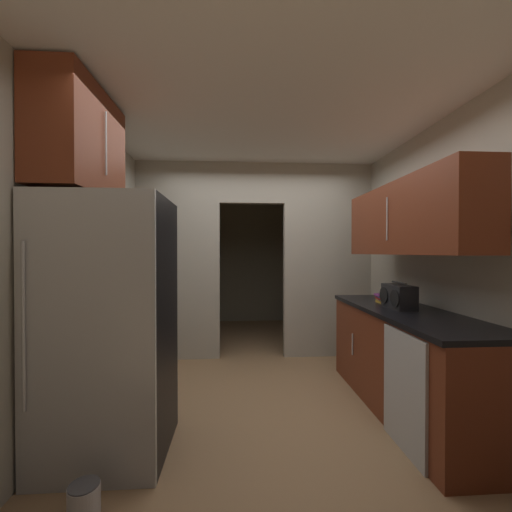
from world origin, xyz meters
TOP-DOWN VIEW (x-y plane):
  - ground at (0.00, 0.00)m, footprint 20.00×20.00m
  - kitchen_overhead_slab at (0.00, 0.44)m, footprint 3.58×6.96m
  - kitchen_partition at (0.01, 1.48)m, footprint 3.18×0.12m
  - adjoining_room_shell at (0.00, 3.12)m, footprint 3.18×2.39m
  - kitchen_flank_left at (-1.64, -0.51)m, footprint 0.10×3.98m
  - kitchen_flank_right at (1.64, -0.51)m, footprint 0.10×3.98m
  - refrigerator at (-1.17, -0.55)m, footprint 0.81×0.77m
  - lower_cabinet_run at (1.26, -0.10)m, footprint 0.67×2.00m
  - dishwasher at (0.93, -0.66)m, footprint 0.02×0.56m
  - upper_cabinet_counterside at (1.26, -0.10)m, footprint 0.36×1.80m
  - upper_cabinet_fridgeside at (-1.41, -0.45)m, footprint 0.36×0.89m
  - boombox at (1.22, -0.03)m, footprint 0.19×0.36m
  - book_stack at (1.22, 0.28)m, footprint 0.14×0.16m
  - paint_can at (-1.09, -1.12)m, footprint 0.16×0.16m

SIDE VIEW (x-z plane):
  - ground at x=0.00m, z-range 0.00..0.00m
  - paint_can at x=-1.09m, z-range 0.00..0.19m
  - dishwasher at x=0.93m, z-range 0.00..0.85m
  - lower_cabinet_run at x=1.26m, z-range 0.00..0.91m
  - refrigerator at x=-1.17m, z-range 0.00..1.81m
  - book_stack at x=1.22m, z-range 0.91..1.01m
  - boombox at x=1.22m, z-range 0.90..1.14m
  - adjoining_room_shell at x=0.00m, z-range 0.00..2.64m
  - kitchen_flank_left at x=-1.64m, z-range 0.00..2.64m
  - kitchen_flank_right at x=1.64m, z-range 0.00..2.64m
  - kitchen_partition at x=0.01m, z-range 0.08..2.72m
  - upper_cabinet_counterside at x=1.26m, z-range 1.41..2.05m
  - upper_cabinet_fridgeside at x=-1.41m, z-range 1.84..2.62m
  - kitchen_overhead_slab at x=0.00m, z-range 2.64..2.70m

